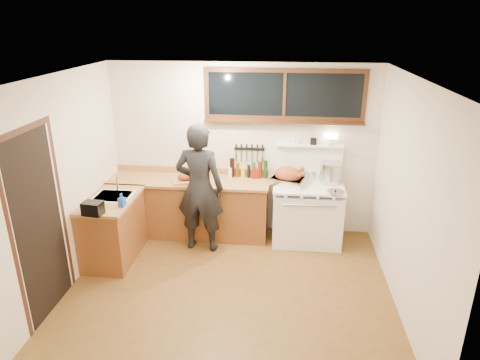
# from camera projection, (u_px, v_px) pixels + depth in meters

# --- Properties ---
(ground_plane) EXTENTS (4.00, 3.50, 0.02)m
(ground_plane) POSITION_uv_depth(u_px,v_px,m) (229.00, 290.00, 5.34)
(ground_plane) COLOR #593917
(room_shell) EXTENTS (4.10, 3.60, 2.65)m
(room_shell) POSITION_uv_depth(u_px,v_px,m) (228.00, 165.00, 4.75)
(room_shell) COLOR beige
(room_shell) RESTS_ON ground
(counter_back) EXTENTS (2.44, 0.64, 1.00)m
(counter_back) POSITION_uv_depth(u_px,v_px,m) (189.00, 206.00, 6.60)
(counter_back) COLOR brown
(counter_back) RESTS_ON ground
(counter_left) EXTENTS (0.64, 1.09, 0.90)m
(counter_left) POSITION_uv_depth(u_px,v_px,m) (113.00, 228.00, 5.92)
(counter_left) COLOR brown
(counter_left) RESTS_ON ground
(sink_unit) EXTENTS (0.50, 0.45, 0.37)m
(sink_unit) POSITION_uv_depth(u_px,v_px,m) (113.00, 200.00, 5.85)
(sink_unit) COLOR white
(sink_unit) RESTS_ON counter_left
(vintage_stove) EXTENTS (1.02, 0.74, 1.60)m
(vintage_stove) POSITION_uv_depth(u_px,v_px,m) (307.00, 212.00, 6.39)
(vintage_stove) COLOR white
(vintage_stove) RESTS_ON ground
(back_window) EXTENTS (2.32, 0.13, 0.77)m
(back_window) POSITION_uv_depth(u_px,v_px,m) (284.00, 101.00, 6.15)
(back_window) COLOR black
(back_window) RESTS_ON room_shell
(left_doorway) EXTENTS (0.02, 1.04, 2.17)m
(left_doorway) POSITION_uv_depth(u_px,v_px,m) (40.00, 224.00, 4.63)
(left_doorway) COLOR black
(left_doorway) RESTS_ON ground
(knife_strip) EXTENTS (0.46, 0.03, 0.28)m
(knife_strip) POSITION_uv_depth(u_px,v_px,m) (249.00, 150.00, 6.47)
(knife_strip) COLOR black
(knife_strip) RESTS_ON room_shell
(man) EXTENTS (0.73, 0.52, 1.88)m
(man) POSITION_uv_depth(u_px,v_px,m) (200.00, 188.00, 6.00)
(man) COLOR black
(man) RESTS_ON ground
(soap_bottle) EXTENTS (0.09, 0.10, 0.18)m
(soap_bottle) POSITION_uv_depth(u_px,v_px,m) (122.00, 200.00, 5.49)
(soap_bottle) COLOR #2154A9
(soap_bottle) RESTS_ON counter_left
(toaster) EXTENTS (0.26, 0.19, 0.17)m
(toaster) POSITION_uv_depth(u_px,v_px,m) (93.00, 208.00, 5.26)
(toaster) COLOR black
(toaster) RESTS_ON counter_left
(cutting_board) EXTENTS (0.48, 0.42, 0.14)m
(cutting_board) POSITION_uv_depth(u_px,v_px,m) (185.00, 178.00, 6.36)
(cutting_board) COLOR #9E6E3E
(cutting_board) RESTS_ON counter_back
(roast_turkey) EXTENTS (0.60, 0.52, 0.27)m
(roast_turkey) POSITION_uv_depth(u_px,v_px,m) (288.00, 177.00, 6.24)
(roast_turkey) COLOR silver
(roast_turkey) RESTS_ON vintage_stove
(stockpot) EXTENTS (0.42, 0.42, 0.30)m
(stockpot) POSITION_uv_depth(u_px,v_px,m) (331.00, 173.00, 6.28)
(stockpot) COLOR silver
(stockpot) RESTS_ON vintage_stove
(saucepan) EXTENTS (0.20, 0.30, 0.12)m
(saucepan) POSITION_uv_depth(u_px,v_px,m) (310.00, 174.00, 6.47)
(saucepan) COLOR silver
(saucepan) RESTS_ON vintage_stove
(pot_lid) EXTENTS (0.28, 0.28, 0.04)m
(pot_lid) POSITION_uv_depth(u_px,v_px,m) (335.00, 192.00, 5.95)
(pot_lid) COLOR silver
(pot_lid) RESTS_ON vintage_stove
(coffee_tin) EXTENTS (0.12, 0.10, 0.15)m
(coffee_tin) POSITION_uv_depth(u_px,v_px,m) (255.00, 173.00, 6.47)
(coffee_tin) COLOR maroon
(coffee_tin) RESTS_ON counter_back
(pitcher) EXTENTS (0.11, 0.11, 0.16)m
(pitcher) POSITION_uv_depth(u_px,v_px,m) (231.00, 172.00, 6.52)
(pitcher) COLOR white
(pitcher) RESTS_ON counter_back
(bottle_cluster) EXTENTS (0.58, 0.07, 0.30)m
(bottle_cluster) POSITION_uv_depth(u_px,v_px,m) (249.00, 170.00, 6.48)
(bottle_cluster) COLOR black
(bottle_cluster) RESTS_ON counter_back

